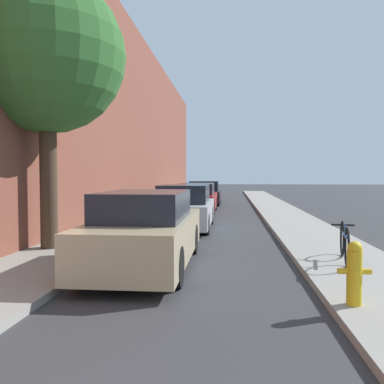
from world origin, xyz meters
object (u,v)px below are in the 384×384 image
Objects in this scene: parked_car_red at (197,199)px; parked_car_black at (205,193)px; street_tree_near at (47,56)px; parked_car_silver at (185,208)px; fire_hydrant at (354,272)px; bicycle at (344,242)px; parked_car_champagne at (146,231)px.

parked_car_red is 5.09m from parked_car_black.
parked_car_black is at bearing 80.62° from street_tree_near.
parked_car_silver is 10.83m from parked_car_black.
parked_car_black is 15.88m from street_tree_near.
parked_car_black is at bearing 89.89° from parked_car_red.
street_tree_near is at bearing -120.30° from parked_car_silver.
fire_hydrant reaches higher than bicycle.
parked_car_champagne is 3.93m from fire_hydrant.
parked_car_red is 0.78× the size of street_tree_near.
parked_car_champagne reaches higher than parked_car_red.
parked_car_red is at bearing 90.64° from parked_car_silver.
bicycle is (0.58, 2.64, -0.05)m from fire_hydrant.
street_tree_near reaches higher than parked_car_silver.
parked_car_red is at bearing 118.85° from bicycle.
fire_hydrant is at bearing -32.15° from street_tree_near.
street_tree_near is (-2.52, -15.23, 3.73)m from parked_car_black.
street_tree_near is (-2.51, -10.14, 3.73)m from parked_car_red.
fire_hydrant is (3.10, -13.67, -0.12)m from parked_car_red.
parked_car_champagne is 0.74× the size of street_tree_near.
bicycle is at bearing 77.50° from fire_hydrant.
bicycle is (6.19, -0.89, -3.89)m from street_tree_near.
street_tree_near is (-2.46, 1.18, 3.69)m from parked_car_champagne.
parked_car_silver is at bearing -89.36° from parked_car_red.
parked_car_black is 19.01m from fire_hydrant.
parked_car_red is (-0.06, 5.74, -0.02)m from parked_car_silver.
parked_car_champagne is 4.59m from street_tree_near.
parked_car_silver reaches higher than parked_car_red.
parked_car_silver is 2.44× the size of bicycle.
parked_car_red reaches higher than fire_hydrant.
parked_car_black is at bearing 113.22° from bicycle.
street_tree_near is 7.66m from fire_hydrant.
parked_car_champagne is 1.06× the size of parked_car_silver.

